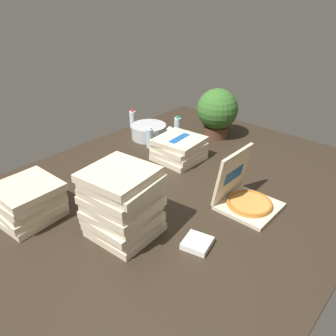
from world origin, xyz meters
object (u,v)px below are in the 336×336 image
object	(u,v)px
pizza_stack_left_far	(122,203)
napkin_pile	(197,243)
open_pizza_box	(244,196)
water_bottle_1	(133,119)
pizza_stack_right_far	(179,149)
potted_plant	(217,111)
pizza_stack_right_near	(27,201)
water_bottle_3	(177,126)
ice_bucket	(149,131)
water_bottle_2	(170,138)
water_bottle_0	(150,138)

from	to	relation	value
pizza_stack_left_far	napkin_pile	world-z (taller)	pizza_stack_left_far
open_pizza_box	water_bottle_1	world-z (taller)	open_pizza_box
pizza_stack_right_far	potted_plant	size ratio (longest dim) A/B	0.83
pizza_stack_right_near	water_bottle_3	bearing A→B (deg)	5.24
water_bottle_3	pizza_stack_left_far	bearing A→B (deg)	-151.76
ice_bucket	pizza_stack_right_near	bearing A→B (deg)	-167.36
pizza_stack_right_far	water_bottle_1	distance (m)	0.87
pizza_stack_right_far	water_bottle_2	distance (m)	0.26
pizza_stack_left_far	pizza_stack_right_far	bearing A→B (deg)	21.58
water_bottle_2	water_bottle_3	xyz separation A→B (m)	(0.26, 0.13, 0.00)
water_bottle_3	pizza_stack_right_near	bearing A→B (deg)	-174.76
pizza_stack_right_far	water_bottle_1	xyz separation A→B (m)	(0.23, 0.83, -0.00)
pizza_stack_left_far	water_bottle_0	xyz separation A→B (m)	(0.99, 0.75, -0.12)
water_bottle_1	potted_plant	xyz separation A→B (m)	(0.40, -0.79, 0.17)
open_pizza_box	potted_plant	world-z (taller)	potted_plant
water_bottle_0	potted_plant	bearing A→B (deg)	-26.44
pizza_stack_right_near	water_bottle_3	world-z (taller)	pizza_stack_right_near
pizza_stack_left_far	ice_bucket	size ratio (longest dim) A/B	1.26
pizza_stack_right_near	napkin_pile	world-z (taller)	pizza_stack_right_near
water_bottle_0	napkin_pile	world-z (taller)	water_bottle_0
pizza_stack_right_far	water_bottle_0	size ratio (longest dim) A/B	2.03
water_bottle_2	napkin_pile	size ratio (longest dim) A/B	1.27
open_pizza_box	water_bottle_3	xyz separation A→B (m)	(0.64, 1.14, 0.01)
pizza_stack_right_near	water_bottle_2	bearing A→B (deg)	1.01
open_pizza_box	pizza_stack_left_far	size ratio (longest dim) A/B	0.90
pizza_stack_right_near	water_bottle_0	xyz separation A→B (m)	(1.29, 0.16, -0.03)
open_pizza_box	water_bottle_0	xyz separation A→B (m)	(0.25, 1.15, 0.01)
ice_bucket	napkin_pile	bearing A→B (deg)	-125.42
open_pizza_box	potted_plant	xyz separation A→B (m)	(0.87, 0.83, 0.18)
open_pizza_box	pizza_stack_right_near	bearing A→B (deg)	136.59
open_pizza_box	potted_plant	size ratio (longest dim) A/B	0.81
water_bottle_3	potted_plant	bearing A→B (deg)	-52.70
open_pizza_box	water_bottle_2	distance (m)	1.08
pizza_stack_left_far	ice_bucket	xyz separation A→B (m)	(1.14, 0.91, -0.15)
open_pizza_box	water_bottle_3	world-z (taller)	open_pizza_box
water_bottle_2	water_bottle_3	size ratio (longest dim) A/B	1.00
potted_plant	ice_bucket	bearing A→B (deg)	134.84
water_bottle_3	napkin_pile	bearing A→B (deg)	-135.67
pizza_stack_right_near	ice_bucket	bearing A→B (deg)	12.64
pizza_stack_right_far	water_bottle_1	world-z (taller)	same
water_bottle_0	water_bottle_2	distance (m)	0.19
pizza_stack_right_near	water_bottle_0	distance (m)	1.30
ice_bucket	napkin_pile	distance (m)	1.62
water_bottle_3	water_bottle_0	bearing A→B (deg)	179.33
pizza_stack_right_near	water_bottle_1	world-z (taller)	pizza_stack_right_near
pizza_stack_left_far	water_bottle_1	xyz separation A→B (m)	(1.22, 1.22, -0.12)
open_pizza_box	water_bottle_0	world-z (taller)	open_pizza_box
ice_bucket	water_bottle_3	size ratio (longest dim) A/B	1.76
pizza_stack_right_far	open_pizza_box	bearing A→B (deg)	-107.22
potted_plant	pizza_stack_left_far	bearing A→B (deg)	-164.94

